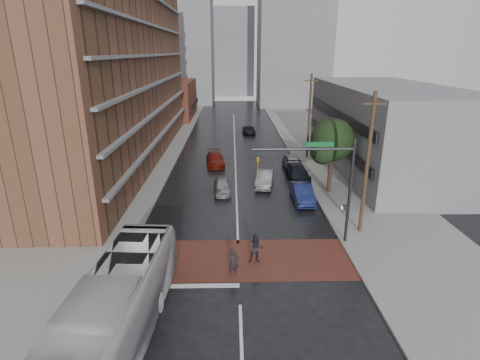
{
  "coord_description": "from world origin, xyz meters",
  "views": [
    {
      "loc": [
        -0.35,
        -20.11,
        12.39
      ],
      "look_at": [
        0.2,
        5.65,
        3.5
      ],
      "focal_mm": 28.0,
      "sensor_mm": 36.0,
      "label": 1
    }
  ],
  "objects_px": {
    "suv_travel": "(249,130)",
    "car_parked_far": "(293,162)",
    "car_travel_b": "(265,179)",
    "car_parked_mid": "(298,172)",
    "pedestrian_a": "(234,263)",
    "car_travel_c": "(215,159)",
    "car_travel_a": "(222,186)",
    "car_parked_near": "(302,193)",
    "transit_bus": "(114,313)",
    "pedestrian_b": "(256,249)"
  },
  "relations": [
    {
      "from": "suv_travel",
      "to": "car_parked_far",
      "type": "xyz_separation_m",
      "value": [
        3.98,
        -19.03,
        0.21
      ]
    },
    {
      "from": "car_travel_b",
      "to": "car_parked_mid",
      "type": "bearing_deg",
      "value": 39.21
    },
    {
      "from": "pedestrian_a",
      "to": "car_travel_c",
      "type": "relative_size",
      "value": 0.36
    },
    {
      "from": "car_travel_c",
      "to": "suv_travel",
      "type": "relative_size",
      "value": 1.14
    },
    {
      "from": "car_travel_a",
      "to": "car_parked_mid",
      "type": "xyz_separation_m",
      "value": [
        7.61,
        3.82,
        0.06
      ]
    },
    {
      "from": "pedestrian_a",
      "to": "car_parked_near",
      "type": "xyz_separation_m",
      "value": [
        6.02,
        11.27,
        -0.08
      ]
    },
    {
      "from": "car_travel_a",
      "to": "car_parked_mid",
      "type": "bearing_deg",
      "value": 22.81
    },
    {
      "from": "transit_bus",
      "to": "pedestrian_b",
      "type": "height_order",
      "value": "transit_bus"
    },
    {
      "from": "pedestrian_b",
      "to": "suv_travel",
      "type": "bearing_deg",
      "value": 86.89
    },
    {
      "from": "car_travel_a",
      "to": "car_travel_c",
      "type": "distance_m",
      "value": 9.01
    },
    {
      "from": "car_travel_b",
      "to": "suv_travel",
      "type": "height_order",
      "value": "car_travel_b"
    },
    {
      "from": "car_parked_near",
      "to": "car_parked_far",
      "type": "xyz_separation_m",
      "value": [
        0.6,
        9.33,
        0.02
      ]
    },
    {
      "from": "car_parked_near",
      "to": "car_parked_far",
      "type": "distance_m",
      "value": 9.35
    },
    {
      "from": "pedestrian_a",
      "to": "suv_travel",
      "type": "bearing_deg",
      "value": 71.51
    },
    {
      "from": "car_parked_far",
      "to": "car_parked_mid",
      "type": "bearing_deg",
      "value": -91.52
    },
    {
      "from": "pedestrian_a",
      "to": "car_parked_near",
      "type": "bearing_deg",
      "value": 47.22
    },
    {
      "from": "car_travel_c",
      "to": "car_parked_near",
      "type": "xyz_separation_m",
      "value": [
        8.0,
        -11.14,
        0.08
      ]
    },
    {
      "from": "transit_bus",
      "to": "pedestrian_b",
      "type": "bearing_deg",
      "value": 49.72
    },
    {
      "from": "transit_bus",
      "to": "car_travel_a",
      "type": "height_order",
      "value": "transit_bus"
    },
    {
      "from": "car_travel_b",
      "to": "car_parked_mid",
      "type": "height_order",
      "value": "car_travel_b"
    },
    {
      "from": "car_parked_far",
      "to": "car_travel_a",
      "type": "bearing_deg",
      "value": -138.33
    },
    {
      "from": "car_travel_c",
      "to": "car_parked_far",
      "type": "relative_size",
      "value": 1.02
    },
    {
      "from": "car_travel_a",
      "to": "suv_travel",
      "type": "relative_size",
      "value": 0.91
    },
    {
      "from": "pedestrian_b",
      "to": "suv_travel",
      "type": "xyz_separation_m",
      "value": [
        1.25,
        38.25,
        -0.37
      ]
    },
    {
      "from": "car_travel_a",
      "to": "pedestrian_b",
      "type": "bearing_deg",
      "value": -82.66
    },
    {
      "from": "pedestrian_b",
      "to": "car_parked_mid",
      "type": "distance_m",
      "value": 16.73
    },
    {
      "from": "pedestrian_a",
      "to": "suv_travel",
      "type": "distance_m",
      "value": 39.72
    },
    {
      "from": "suv_travel",
      "to": "car_travel_c",
      "type": "bearing_deg",
      "value": -106.27
    },
    {
      "from": "car_travel_c",
      "to": "car_travel_a",
      "type": "bearing_deg",
      "value": -90.57
    },
    {
      "from": "pedestrian_a",
      "to": "car_travel_c",
      "type": "bearing_deg",
      "value": 80.38
    },
    {
      "from": "suv_travel",
      "to": "car_parked_near",
      "type": "bearing_deg",
      "value": -84.45
    },
    {
      "from": "car_travel_a",
      "to": "car_parked_far",
      "type": "xyz_separation_m",
      "value": [
        7.61,
        7.15,
        0.15
      ]
    },
    {
      "from": "pedestrian_a",
      "to": "car_parked_far",
      "type": "relative_size",
      "value": 0.37
    },
    {
      "from": "pedestrian_a",
      "to": "car_parked_far",
      "type": "height_order",
      "value": "pedestrian_a"
    },
    {
      "from": "pedestrian_b",
      "to": "car_parked_mid",
      "type": "relative_size",
      "value": 0.39
    },
    {
      "from": "car_travel_a",
      "to": "car_travel_b",
      "type": "relative_size",
      "value": 0.86
    },
    {
      "from": "transit_bus",
      "to": "car_travel_a",
      "type": "bearing_deg",
      "value": 81.3
    },
    {
      "from": "pedestrian_a",
      "to": "pedestrian_b",
      "type": "bearing_deg",
      "value": 30.07
    },
    {
      "from": "car_travel_a",
      "to": "car_parked_mid",
      "type": "relative_size",
      "value": 0.78
    },
    {
      "from": "car_parked_mid",
      "to": "car_parked_far",
      "type": "distance_m",
      "value": 3.33
    },
    {
      "from": "transit_bus",
      "to": "car_travel_c",
      "type": "relative_size",
      "value": 2.6
    },
    {
      "from": "car_parked_mid",
      "to": "pedestrian_a",
      "type": "bearing_deg",
      "value": -113.59
    },
    {
      "from": "car_travel_c",
      "to": "car_parked_mid",
      "type": "xyz_separation_m",
      "value": [
        8.6,
        -5.14,
        0.02
      ]
    },
    {
      "from": "pedestrian_a",
      "to": "pedestrian_b",
      "type": "relative_size",
      "value": 0.89
    },
    {
      "from": "suv_travel",
      "to": "car_parked_near",
      "type": "xyz_separation_m",
      "value": [
        3.38,
        -28.36,
        0.19
      ]
    },
    {
      "from": "transit_bus",
      "to": "pedestrian_a",
      "type": "relative_size",
      "value": 7.27
    },
    {
      "from": "pedestrian_a",
      "to": "car_travel_a",
      "type": "bearing_deg",
      "value": 79.54
    },
    {
      "from": "transit_bus",
      "to": "car_parked_mid",
      "type": "bearing_deg",
      "value": 66.32
    },
    {
      "from": "car_parked_near",
      "to": "pedestrian_b",
      "type": "bearing_deg",
      "value": -115.22
    },
    {
      "from": "car_travel_c",
      "to": "car_parked_far",
      "type": "height_order",
      "value": "car_parked_far"
    }
  ]
}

